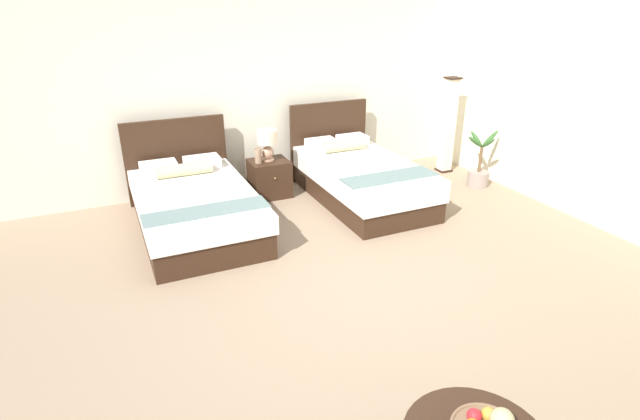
{
  "coord_description": "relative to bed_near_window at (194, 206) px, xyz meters",
  "views": [
    {
      "loc": [
        -2.03,
        -3.58,
        2.62
      ],
      "look_at": [
        -0.13,
        0.59,
        0.63
      ],
      "focal_mm": 27.98,
      "sensor_mm": 36.0,
      "label": 1
    }
  ],
  "objects": [
    {
      "name": "bed_near_corner",
      "position": [
        2.26,
        -0.01,
        0.02
      ],
      "size": [
        1.23,
        2.22,
        1.16
      ],
      "color": "#342015",
      "rests_on": "ground"
    },
    {
      "name": "vase",
      "position": [
        1.01,
        0.59,
        0.33
      ],
      "size": [
        0.09,
        0.09,
        0.2
      ],
      "color": "#9B7D64",
      "rests_on": "nightstand"
    },
    {
      "name": "floor_lamp_corner",
      "position": [
        4.06,
        0.48,
        0.45
      ],
      "size": [
        0.21,
        0.21,
        1.48
      ],
      "color": "black",
      "rests_on": "ground"
    },
    {
      "name": "wall_side_right",
      "position": [
        4.52,
        -1.64,
        1.02
      ],
      "size": [
        0.12,
        5.77,
        2.62
      ],
      "primitive_type": "cube",
      "color": "silver",
      "rests_on": "ground"
    },
    {
      "name": "potted_palm",
      "position": [
        4.09,
        -0.28,
        -0.07
      ],
      "size": [
        0.56,
        0.49,
        0.83
      ],
      "color": "gray",
      "rests_on": "ground"
    },
    {
      "name": "bed_near_window",
      "position": [
        0.0,
        0.0,
        0.0
      ],
      "size": [
        1.34,
        2.23,
        1.12
      ],
      "color": "#342015",
      "rests_on": "ground"
    },
    {
      "name": "ground_plane",
      "position": [
        1.13,
        -2.04,
        -0.3
      ],
      "size": [
        10.38,
        10.17,
        0.02
      ],
      "primitive_type": "cube",
      "color": "gray"
    },
    {
      "name": "table_lamp",
      "position": [
        1.16,
        0.65,
        0.5
      ],
      "size": [
        0.28,
        0.28,
        0.43
      ],
      "color": "tan",
      "rests_on": "nightstand"
    },
    {
      "name": "wall_back",
      "position": [
        1.13,
        1.24,
        1.02
      ],
      "size": [
        10.38,
        0.12,
        2.62
      ],
      "primitive_type": "cube",
      "color": "silver",
      "rests_on": "ground"
    },
    {
      "name": "nightstand",
      "position": [
        1.16,
        0.63,
        -0.03
      ],
      "size": [
        0.53,
        0.48,
        0.51
      ],
      "color": "#342015",
      "rests_on": "ground"
    }
  ]
}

